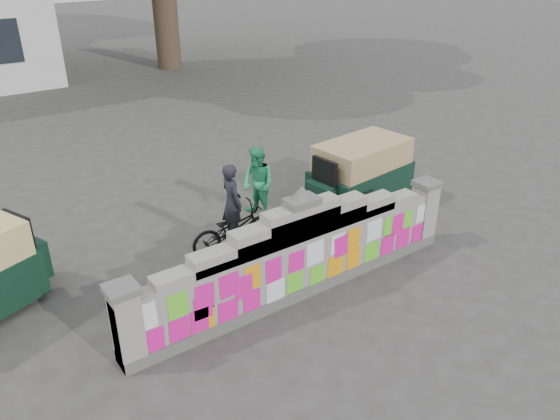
{
  "coord_description": "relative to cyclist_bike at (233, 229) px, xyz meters",
  "views": [
    {
      "loc": [
        -4.78,
        -6.14,
        5.48
      ],
      "look_at": [
        0.29,
        1.0,
        1.1
      ],
      "focal_mm": 35.0,
      "sensor_mm": 36.0,
      "label": 1
    }
  ],
  "objects": [
    {
      "name": "pedestrian",
      "position": [
        1.18,
        0.92,
        0.33
      ],
      "size": [
        0.69,
        0.83,
        1.57
      ],
      "primitive_type": "imported",
      "rotation": [
        0.0,
        0.0,
        -1.45
      ],
      "color": "#2BA06D",
      "rests_on": "ground"
    },
    {
      "name": "parapet_wall",
      "position": [
        0.18,
        -1.91,
        0.3
      ],
      "size": [
        6.48,
        0.44,
        2.01
      ],
      "color": "#4C4C49",
      "rests_on": "ground"
    },
    {
      "name": "ground",
      "position": [
        0.18,
        -1.91,
        -0.45
      ],
      "size": [
        100.0,
        100.0,
        0.0
      ],
      "primitive_type": "plane",
      "color": "#383533",
      "rests_on": "ground"
    },
    {
      "name": "cyclist_bike",
      "position": [
        0.0,
        0.0,
        0.0
      ],
      "size": [
        1.76,
        0.7,
        0.91
      ],
      "primitive_type": "imported",
      "rotation": [
        0.0,
        0.0,
        1.51
      ],
      "color": "black",
      "rests_on": "ground"
    },
    {
      "name": "cyclist_rider",
      "position": [
        0.0,
        0.0,
        0.32
      ],
      "size": [
        0.4,
        0.58,
        1.54
      ],
      "primitive_type": "imported",
      "rotation": [
        0.0,
        0.0,
        1.51
      ],
      "color": "black",
      "rests_on": "ground"
    },
    {
      "name": "rickshaw_right",
      "position": [
        3.35,
        0.11,
        0.32
      ],
      "size": [
        2.74,
        1.49,
        1.48
      ],
      "rotation": [
        0.0,
        0.0,
        3.25
      ],
      "color": "black",
      "rests_on": "ground"
    }
  ]
}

